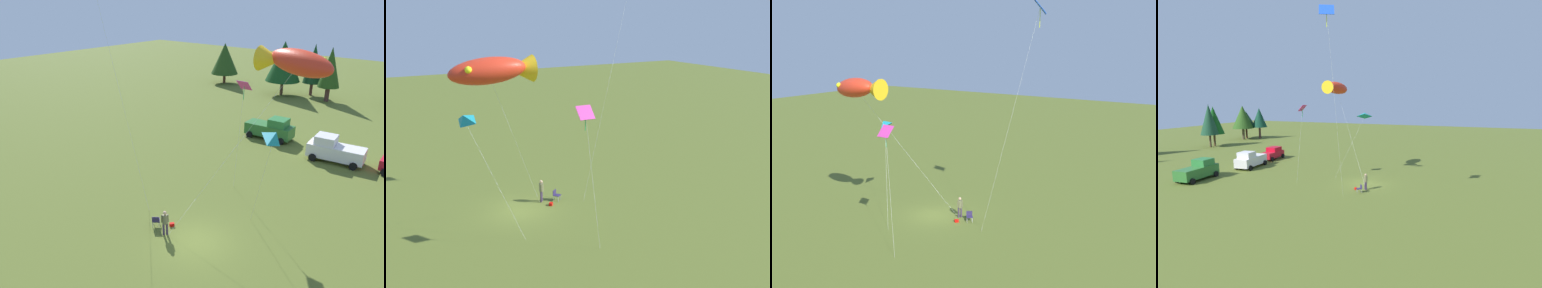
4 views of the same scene
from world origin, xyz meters
The scene contains 7 objects.
ground_plane centered at (0.00, 0.00, 0.00)m, with size 160.00×160.00×0.00m, color #556224.
person_kite_flyer centered at (-2.00, -0.74, 1.02)m, with size 0.48×0.51×1.74m.
folding_chair centered at (-3.10, -0.48, 0.49)m, with size 0.67×0.67×0.82m.
backpack_on_grass centered at (-2.32, 0.24, 0.11)m, with size 0.32×0.22×0.22m, color red.
kite_large_fish centered at (2.98, 4.94, 10.84)m, with size 7.56×6.92×11.75m.
kite_diamond_rainbow centered at (-1.41, 7.02, 8.26)m, with size 1.30×0.84×8.82m.
kite_delta_teal centered at (4.04, 1.45, 7.55)m, with size 3.40×3.65×7.99m.
Camera 2 is at (10.71, 28.28, 13.79)m, focal length 42.00 mm.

